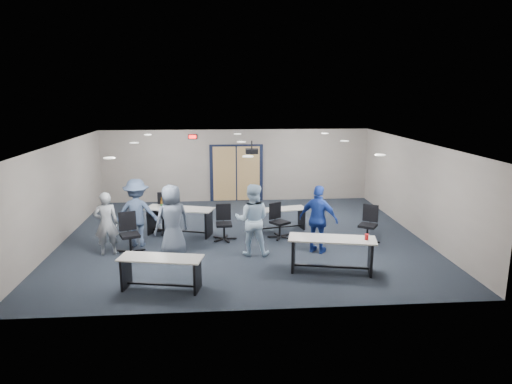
{
  "coord_description": "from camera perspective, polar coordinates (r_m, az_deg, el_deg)",
  "views": [
    {
      "loc": [
        -0.63,
        -12.48,
        4.06
      ],
      "look_at": [
        0.36,
        -0.3,
        1.38
      ],
      "focal_mm": 32.0,
      "sensor_mm": 36.0,
      "label": 1
    }
  ],
  "objects": [
    {
      "name": "ceiling",
      "position": [
        12.57,
        -1.74,
        6.18
      ],
      "size": [
        10.0,
        9.0,
        0.04
      ],
      "primitive_type": "cube",
      "color": "silver",
      "rests_on": "back_wall"
    },
    {
      "name": "person_lightblue",
      "position": [
        11.5,
        -0.47,
        -3.48
      ],
      "size": [
        0.99,
        0.83,
        1.83
      ],
      "primitive_type": "imported",
      "rotation": [
        0.0,
        0.0,
        2.98
      ],
      "color": "#C0E1FF",
      "rests_on": "floor"
    },
    {
      "name": "chair_back_a",
      "position": [
        13.67,
        -11.58,
        -2.64
      ],
      "size": [
        0.89,
        0.89,
        1.15
      ],
      "primitive_type": null,
      "rotation": [
        0.0,
        0.0,
        -0.28
      ],
      "color": "black",
      "rests_on": "floor"
    },
    {
      "name": "person_navy",
      "position": [
        11.76,
        7.82,
        -3.41
      ],
      "size": [
        1.1,
        0.93,
        1.76
      ],
      "primitive_type": "imported",
      "rotation": [
        0.0,
        0.0,
        2.56
      ],
      "color": "#1C389B",
      "rests_on": "floor"
    },
    {
      "name": "chair_back_c",
      "position": [
        12.91,
        3.0,
        -3.64
      ],
      "size": [
        0.87,
        0.87,
        0.99
      ],
      "primitive_type": null,
      "rotation": [
        0.0,
        0.0,
        0.6
      ],
      "color": "black",
      "rests_on": "floor"
    },
    {
      "name": "chair_back_b",
      "position": [
        12.74,
        -4.03,
        -3.88
      ],
      "size": [
        0.65,
        0.65,
        0.99
      ],
      "primitive_type": null,
      "rotation": [
        0.0,
        0.0,
        0.05
      ],
      "color": "black",
      "rests_on": "floor"
    },
    {
      "name": "chair_loose_right",
      "position": [
        12.93,
        13.81,
        -3.92
      ],
      "size": [
        0.89,
        0.89,
        1.02
      ],
      "primitive_type": null,
      "rotation": [
        0.0,
        0.0,
        -0.59
      ],
      "color": "black",
      "rests_on": "floor"
    },
    {
      "name": "table_back_right",
      "position": [
        13.64,
        2.92,
        -2.96
      ],
      "size": [
        1.7,
        0.87,
        0.66
      ],
      "rotation": [
        0.0,
        0.0,
        0.21
      ],
      "color": "beige",
      "rests_on": "floor"
    },
    {
      "name": "right_wall",
      "position": [
        13.95,
        19.27,
        0.49
      ],
      "size": [
        0.04,
        9.0,
        2.7
      ],
      "primitive_type": "cube",
      "color": "gray",
      "rests_on": "floor"
    },
    {
      "name": "double_door",
      "position": [
        17.22,
        -2.46,
        2.32
      ],
      "size": [
        2.0,
        0.07,
        2.2
      ],
      "color": "black",
      "rests_on": "back_wall"
    },
    {
      "name": "ceiling_can_lights",
      "position": [
        12.82,
        -1.8,
        6.16
      ],
      "size": [
        6.24,
        5.74,
        0.02
      ],
      "primitive_type": null,
      "color": "silver",
      "rests_on": "ceiling"
    },
    {
      "name": "floor",
      "position": [
        13.14,
        -1.67,
        -5.61
      ],
      "size": [
        10.0,
        10.0,
        0.0
      ],
      "primitive_type": "plane",
      "color": "black",
      "rests_on": "ground"
    },
    {
      "name": "left_wall",
      "position": [
        13.5,
        -23.42,
        -0.22
      ],
      "size": [
        0.04,
        9.0,
        2.7
      ],
      "primitive_type": "cube",
      "color": "gray",
      "rests_on": "floor"
    },
    {
      "name": "table_front_left",
      "position": [
        9.84,
        -11.78,
        -9.21
      ],
      "size": [
        1.82,
        0.92,
        0.71
      ],
      "rotation": [
        0.0,
        0.0,
        -0.2
      ],
      "color": "beige",
      "rests_on": "floor"
    },
    {
      "name": "back_wall",
      "position": [
        17.2,
        -2.48,
        3.33
      ],
      "size": [
        10.0,
        0.04,
        2.7
      ],
      "primitive_type": "cube",
      "color": "gray",
      "rests_on": "floor"
    },
    {
      "name": "ceiling_projector",
      "position": [
        13.11,
        -0.53,
        5.14
      ],
      "size": [
        0.35,
        0.32,
        0.37
      ],
      "color": "black",
      "rests_on": "ceiling"
    },
    {
      "name": "person_plaid",
      "position": [
        11.62,
        -10.46,
        -3.52
      ],
      "size": [
        1.06,
        0.93,
        1.83
      ],
      "primitive_type": "imported",
      "rotation": [
        0.0,
        0.0,
        3.62
      ],
      "color": "#525D70",
      "rests_on": "floor"
    },
    {
      "name": "person_gray",
      "position": [
        12.12,
        -18.21,
        -3.78
      ],
      "size": [
        0.66,
        0.51,
        1.63
      ],
      "primitive_type": "imported",
      "rotation": [
        0.0,
        0.0,
        3.36
      ],
      "color": "#959AA2",
      "rests_on": "floor"
    },
    {
      "name": "person_back",
      "position": [
        12.54,
        -14.65,
        -2.54
      ],
      "size": [
        1.19,
        0.7,
        1.83
      ],
      "primitive_type": "imported",
      "rotation": [
        0.0,
        0.0,
        3.12
      ],
      "color": "#465A7F",
      "rests_on": "floor"
    },
    {
      "name": "chair_loose_left",
      "position": [
        12.13,
        -15.5,
        -5.03
      ],
      "size": [
        0.86,
        0.86,
        1.05
      ],
      "primitive_type": null,
      "rotation": [
        0.0,
        0.0,
        0.39
      ],
      "color": "black",
      "rests_on": "floor"
    },
    {
      "name": "front_wall",
      "position": [
        8.45,
        -0.12,
        -6.32
      ],
      "size": [
        10.0,
        0.04,
        2.7
      ],
      "primitive_type": "cube",
      "color": "gray",
      "rests_on": "floor"
    },
    {
      "name": "exit_sign",
      "position": [
        17.02,
        -7.93,
        6.86
      ],
      "size": [
        0.32,
        0.07,
        0.18
      ],
      "color": "black",
      "rests_on": "back_wall"
    },
    {
      "name": "table_back_left",
      "position": [
        13.36,
        -9.54,
        -3.01
      ],
      "size": [
        2.06,
        1.18,
        1.09
      ],
      "rotation": [
        0.0,
        0.0,
        -0.29
      ],
      "color": "beige",
      "rests_on": "floor"
    },
    {
      "name": "table_front_right",
      "position": [
        10.67,
        9.48,
        -6.99
      ],
      "size": [
        2.07,
        1.08,
        0.93
      ],
      "rotation": [
        0.0,
        0.0,
        -0.22
      ],
      "color": "beige",
      "rests_on": "floor"
    }
  ]
}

